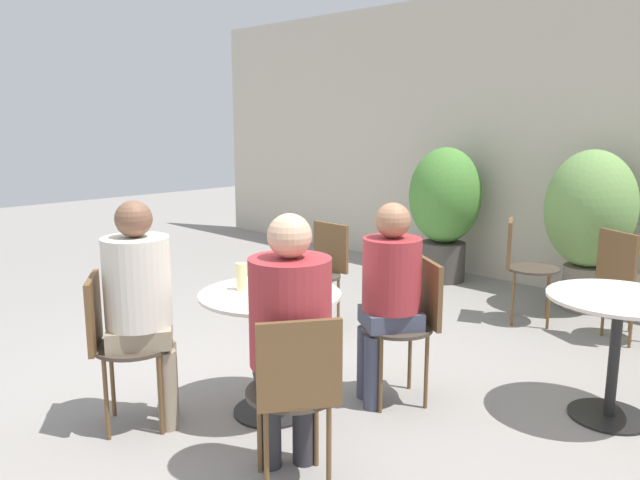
# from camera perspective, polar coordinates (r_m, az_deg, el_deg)

# --- Properties ---
(ground_plane) EXTENTS (20.00, 20.00, 0.00)m
(ground_plane) POSITION_cam_1_polar(r_m,az_deg,el_deg) (3.99, -6.16, -14.13)
(ground_plane) COLOR gray
(storefront_wall) EXTENTS (10.00, 0.06, 3.00)m
(storefront_wall) POSITION_cam_1_polar(r_m,az_deg,el_deg) (6.61, 19.87, 8.70)
(storefront_wall) COLOR beige
(storefront_wall) RESTS_ON ground_plane
(cafe_table_near) EXTENTS (0.81, 0.81, 0.72)m
(cafe_table_near) POSITION_cam_1_polar(r_m,az_deg,el_deg) (3.60, -4.55, -7.47)
(cafe_table_near) COLOR black
(cafe_table_near) RESTS_ON ground_plane
(cafe_table_far) EXTENTS (0.78, 0.78, 0.72)m
(cafe_table_far) POSITION_cam_1_polar(r_m,az_deg,el_deg) (3.90, 25.50, -7.23)
(cafe_table_far) COLOR black
(cafe_table_far) RESTS_ON ground_plane
(bistro_chair_0) EXTENTS (0.48, 0.49, 0.87)m
(bistro_chair_0) POSITION_cam_1_polar(r_m,az_deg,el_deg) (3.61, -18.23, -8.25)
(bistro_chair_0) COLOR #42382D
(bistro_chair_0) RESTS_ON ground_plane
(bistro_chair_1) EXTENTS (0.49, 0.48, 0.87)m
(bistro_chair_1) POSITION_cam_1_polar(r_m,az_deg,el_deg) (2.82, -2.24, -13.17)
(bistro_chair_1) COLOR #42382D
(bistro_chair_1) RESTS_ON ground_plane
(bistro_chair_2) EXTENTS (0.48, 0.49, 0.87)m
(bistro_chair_2) POSITION_cam_1_polar(r_m,az_deg,el_deg) (3.80, 8.39, -6.80)
(bistro_chair_2) COLOR #42382D
(bistro_chair_2) RESTS_ON ground_plane
(bistro_chair_3) EXTENTS (0.48, 0.47, 0.87)m
(bistro_chair_3) POSITION_cam_1_polar(r_m,az_deg,el_deg) (5.48, 17.93, -1.71)
(bistro_chair_3) COLOR #42382D
(bistro_chair_3) RESTS_ON ground_plane
(bistro_chair_4) EXTENTS (0.47, 0.48, 0.87)m
(bistro_chair_4) POSITION_cam_1_polar(r_m,az_deg,el_deg) (5.28, 26.19, -2.78)
(bistro_chair_4) COLOR #42382D
(bistro_chair_4) RESTS_ON ground_plane
(bistro_chair_5) EXTENTS (0.43, 0.43, 0.87)m
(bistro_chair_5) POSITION_cam_1_polar(r_m,az_deg,el_deg) (5.01, 0.16, -2.33)
(bistro_chair_5) COLOR #42382D
(bistro_chair_5) RESTS_ON ground_plane
(seated_person_0) EXTENTS (0.44, 0.45, 1.27)m
(seated_person_0) POSITION_cam_1_polar(r_m,az_deg,el_deg) (3.53, -16.06, -4.86)
(seated_person_0) COLOR gray
(seated_person_0) RESTS_ON ground_plane
(seated_person_1) EXTENTS (0.47, 0.46, 1.28)m
(seated_person_1) POSITION_cam_1_polar(r_m,az_deg,el_deg) (2.87, -2.77, -7.96)
(seated_person_1) COLOR #2D2D33
(seated_person_1) RESTS_ON ground_plane
(seated_person_2) EXTENTS (0.43, 0.44, 1.22)m
(seated_person_2) POSITION_cam_1_polar(r_m,az_deg,el_deg) (3.70, 6.32, -4.14)
(seated_person_2) COLOR #42475B
(seated_person_2) RESTS_ON ground_plane
(beer_glass_0) EXTENTS (0.07, 0.07, 0.16)m
(beer_glass_0) POSITION_cam_1_polar(r_m,az_deg,el_deg) (3.36, -3.66, -4.26)
(beer_glass_0) COLOR #B28433
(beer_glass_0) RESTS_ON cafe_table_near
(beer_glass_1) EXTENTS (0.06, 0.06, 0.19)m
(beer_glass_1) POSITION_cam_1_polar(r_m,az_deg,el_deg) (3.67, -2.95, -2.79)
(beer_glass_1) COLOR silver
(beer_glass_1) RESTS_ON cafe_table_near
(beer_glass_2) EXTENTS (0.06, 0.06, 0.16)m
(beer_glass_2) POSITION_cam_1_polar(r_m,az_deg,el_deg) (3.61, -7.19, -3.34)
(beer_glass_2) COLOR beige
(beer_glass_2) RESTS_ON cafe_table_near
(potted_plant_0) EXTENTS (0.75, 0.75, 1.41)m
(potted_plant_0) POSITION_cam_1_polar(r_m,az_deg,el_deg) (6.66, 11.33, 3.20)
(potted_plant_0) COLOR #47423D
(potted_plant_0) RESTS_ON ground_plane
(potted_plant_1) EXTENTS (0.78, 0.78, 1.44)m
(potted_plant_1) POSITION_cam_1_polar(r_m,az_deg,el_deg) (5.98, 23.47, 2.06)
(potted_plant_1) COLOR slate
(potted_plant_1) RESTS_ON ground_plane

